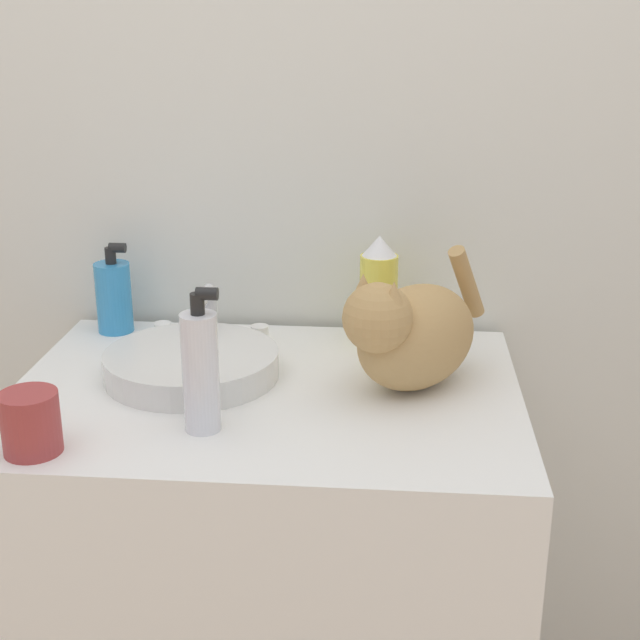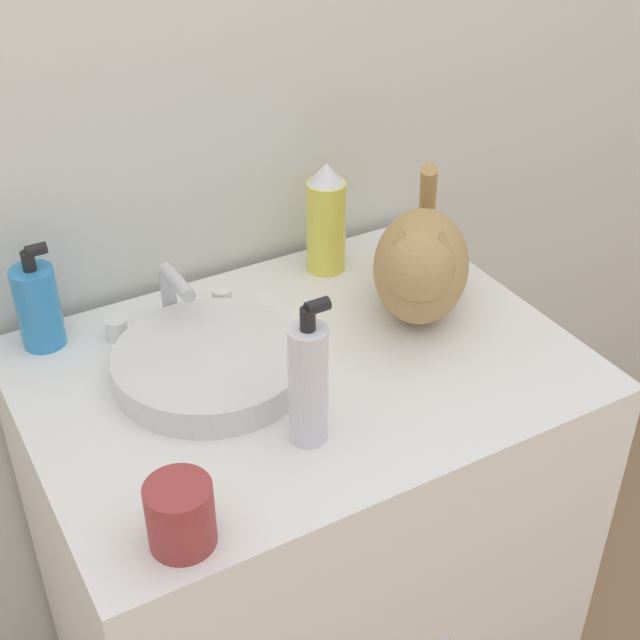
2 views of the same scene
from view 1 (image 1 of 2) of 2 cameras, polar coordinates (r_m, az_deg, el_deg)
The scene contains 9 objects.
wall_back at distance 1.65m, azimuth -2.06°, elevation 14.42°, with size 6.00×0.05×2.50m.
vanity_cabinet at distance 1.63m, azimuth -3.21°, elevation -17.66°, with size 0.81×0.61×0.82m.
sink_basin at distance 1.48m, azimuth -8.21°, elevation -2.81°, with size 0.29×0.29×0.04m.
faucet at distance 1.60m, azimuth -7.11°, elevation 0.08°, with size 0.21×0.11×0.11m.
cat at distance 1.40m, azimuth 5.81°, elevation -0.79°, with size 0.27×0.30×0.21m.
soap_bottle at distance 1.69m, azimuth -13.06°, elevation 1.51°, with size 0.07×0.07×0.17m.
spray_bottle at distance 1.59m, azimuth 3.76°, elevation 1.83°, with size 0.07×0.07×0.20m.
lotion_bottle at distance 1.27m, azimuth -7.64°, elevation -3.18°, with size 0.06×0.05×0.21m.
cup at distance 1.28m, azimuth -18.03°, elevation -6.27°, with size 0.08×0.08×0.09m.
Camera 1 is at (0.20, -0.99, 1.40)m, focal length 50.00 mm.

